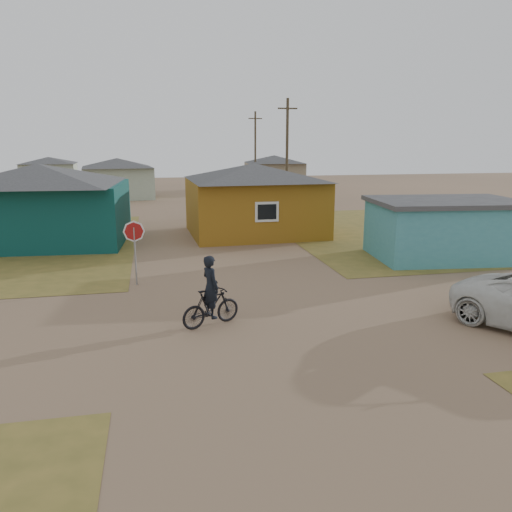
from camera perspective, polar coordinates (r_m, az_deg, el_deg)
The scene contains 12 objects.
ground at distance 14.28m, azimuth 1.33°, elevation -7.81°, with size 120.00×120.00×0.00m, color #86684D.
grass_ne at distance 31.49m, azimuth 21.22°, elevation 2.85°, with size 20.00×18.00×0.00m, color olive.
house_teal at distance 27.22m, azimuth -23.37°, elevation 5.57°, with size 8.93×7.08×4.00m.
house_yellow at distance 27.73m, azimuth -0.16°, elevation 6.64°, with size 7.72×6.76×3.90m.
shed_turquoise at distance 23.48m, azimuth 20.74°, elevation 2.94°, with size 6.71×4.93×2.60m.
house_pale_west at distance 47.20m, azimuth -15.50°, elevation 8.62°, with size 7.04×6.15×3.60m.
house_beige_east at distance 54.67m, azimuth 2.09°, elevation 9.61°, with size 6.95×6.05×3.60m.
house_pale_north at distance 60.10m, azimuth -22.53°, elevation 8.85°, with size 6.28×5.81×3.40m.
utility_pole_near at distance 36.28m, azimuth 3.56°, elevation 11.49°, with size 1.40×0.20×8.00m.
utility_pole_far at distance 52.08m, azimuth -0.08°, elevation 11.96°, with size 1.40×0.20×8.00m.
stop_sign at distance 18.19m, azimuth -13.74°, elevation 2.04°, with size 0.73×0.31×2.34m.
cyclist at distance 13.99m, azimuth -5.18°, elevation -5.09°, with size 1.85×1.18×2.03m.
Camera 1 is at (-3.04, -12.99, 5.07)m, focal length 35.00 mm.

